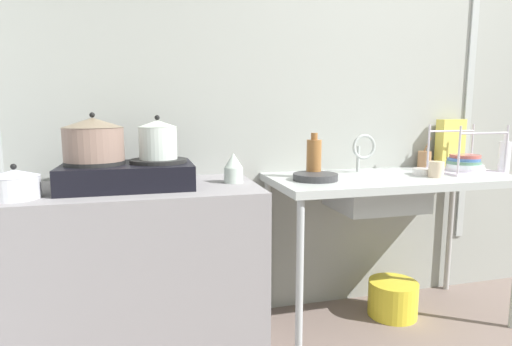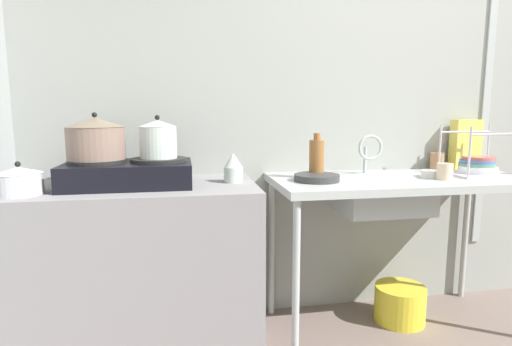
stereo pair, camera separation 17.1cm
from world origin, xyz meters
name	(u,v)px [view 1 (the left image)]	position (x,y,z in m)	size (l,w,h in m)	color
wall_back	(398,113)	(0.00, 1.54, 1.21)	(5.37, 0.10, 2.41)	#989B95
wall_metal_strip	(469,95)	(0.49, 1.48, 1.33)	(0.05, 0.01, 1.93)	#AAB0AF
counter_concrete	(136,274)	(-1.66, 1.18, 0.43)	(1.20, 0.61, 0.86)	gray
counter_sink	(391,188)	(-0.26, 1.18, 0.79)	(1.37, 0.61, 0.86)	#AAB0AF
stove	(128,174)	(-1.67, 1.18, 0.92)	(0.60, 0.37, 0.13)	black
pot_on_left_burner	(94,139)	(-1.82, 1.18, 1.09)	(0.27, 0.27, 0.22)	#82675C
pot_on_right_burner	(158,140)	(-1.53, 1.18, 1.08)	(0.18, 0.18, 0.21)	silver
pot_beside_stove	(15,184)	(-2.11, 1.04, 0.92)	(0.19, 0.19, 0.15)	silver
percolator	(233,168)	(-1.16, 1.19, 0.93)	(0.10, 0.10, 0.15)	#B8C7BD
sink_basin	(375,193)	(-0.38, 1.15, 0.77)	(0.46, 0.38, 0.17)	#AAB0AF
faucet	(363,149)	(-0.37, 1.31, 1.00)	(0.15, 0.08, 0.23)	#AAB0AF
frying_pan	(315,177)	(-0.73, 1.15, 0.88)	(0.24, 0.24, 0.03)	#323335
dish_rack	(464,164)	(0.23, 1.18, 0.91)	(0.34, 0.28, 0.28)	#BEB5C2
cup_by_rack	(436,169)	(-0.06, 1.07, 0.90)	(0.08, 0.08, 0.09)	beige
small_bowl_on_drainboard	(422,172)	(-0.07, 1.17, 0.88)	(0.11, 0.11, 0.04)	white
bottle_by_sink	(314,158)	(-0.71, 1.24, 0.97)	(0.08, 0.08, 0.24)	#905C2F
bottle_by_rack	(504,156)	(0.42, 1.09, 0.96)	(0.06, 0.06, 0.23)	white
cereal_box	(450,143)	(0.33, 1.43, 1.01)	(0.20, 0.07, 0.31)	#D5C44F
utensil_jar	(424,159)	(0.13, 1.43, 0.91)	(0.08, 0.08, 0.20)	#A2724C
bucket_on_floor	(393,298)	(-0.19, 1.22, 0.10)	(0.29, 0.29, 0.21)	yellow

